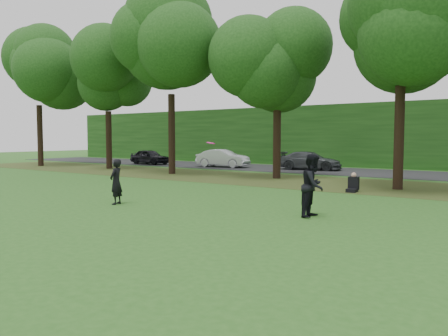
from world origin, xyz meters
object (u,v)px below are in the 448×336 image
at_px(seated_person, 353,185).
at_px(frisbee, 211,143).
at_px(player_left, 116,182).
at_px(player_right, 313,185).

bearing_deg(seated_person, frisbee, -110.29).
xyz_separation_m(player_left, player_right, (6.61, 1.70, 0.13)).
relative_size(player_left, frisbee, 4.44).
distance_m(player_left, player_right, 6.82).
bearing_deg(player_right, seated_person, 6.27).
relative_size(frisbee, seated_person, 0.43).
bearing_deg(seated_person, player_left, -129.00).
distance_m(player_left, seated_person, 9.97).
relative_size(player_left, seated_person, 1.91).
distance_m(player_right, seated_person, 6.63).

